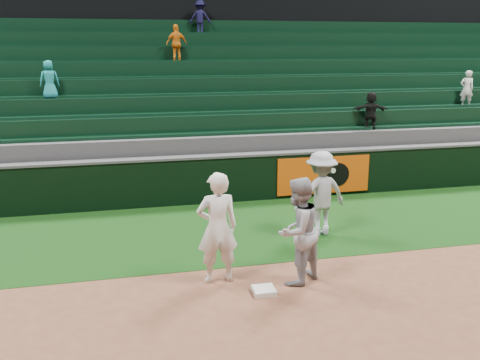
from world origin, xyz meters
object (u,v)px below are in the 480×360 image
Objects in this scene: first_base at (264,291)px; baserunner at (297,231)px; first_baseman at (217,228)px; base_coach at (321,194)px.

baserunner is at bearing 23.31° from first_base.
first_baseman is 1.05× the size of baserunner.
baserunner is (0.66, 0.29, 0.89)m from first_base.
baserunner is (1.32, -0.35, -0.05)m from first_baseman.
first_baseman is (-0.65, 0.63, 0.93)m from first_base.
first_baseman is at bearing -49.07° from baserunner.
baserunner reaches higher than base_coach.
first_baseman is at bearing 24.75° from base_coach.
first_base is 0.20× the size of base_coach.
first_base is at bearing 41.43° from base_coach.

